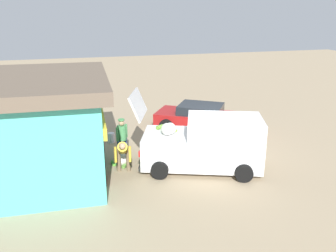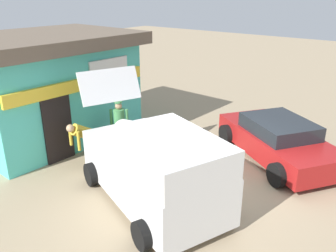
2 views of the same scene
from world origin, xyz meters
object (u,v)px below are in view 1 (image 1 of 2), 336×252
at_px(customer_bending, 123,152).
at_px(paint_bucket, 111,138).
at_px(storefront_bar, 45,126).
at_px(parked_sedan, 200,118).
at_px(unloaded_banana_pile, 122,160).
at_px(delivery_van, 206,143).
at_px(vendor_standing, 122,137).

xyz_separation_m(customer_bending, paint_bucket, (3.17, 0.06, -0.61)).
bearing_deg(storefront_bar, parked_sedan, -64.92).
xyz_separation_m(storefront_bar, unloaded_banana_pile, (0.10, -2.54, -1.59)).
bearing_deg(customer_bending, delivery_van, -95.78).
relative_size(customer_bending, paint_bucket, 3.09).
xyz_separation_m(vendor_standing, unloaded_banana_pile, (-0.53, 0.10, -0.72)).
height_order(delivery_van, unloaded_banana_pile, delivery_van).
xyz_separation_m(delivery_van, customer_bending, (0.30, 2.93, -0.13)).
bearing_deg(vendor_standing, paint_bucket, 6.68).
xyz_separation_m(parked_sedan, unloaded_banana_pile, (-3.04, 4.18, -0.40)).
bearing_deg(unloaded_banana_pile, paint_bucket, 2.83).
height_order(storefront_bar, vendor_standing, storefront_bar).
height_order(storefront_bar, customer_bending, storefront_bar).
xyz_separation_m(parked_sedan, paint_bucket, (-0.61, 4.30, -0.38)).
bearing_deg(unloaded_banana_pile, parked_sedan, -53.99).
distance_m(storefront_bar, parked_sedan, 7.51).
distance_m(delivery_van, customer_bending, 2.94).
xyz_separation_m(delivery_van, parked_sedan, (4.07, -1.31, -0.36)).
distance_m(vendor_standing, paint_bucket, 2.04).
height_order(delivery_van, parked_sedan, delivery_van).
xyz_separation_m(storefront_bar, parked_sedan, (3.14, -6.72, -1.19)).
height_order(delivery_van, vendor_standing, delivery_van).
bearing_deg(customer_bending, storefront_bar, 75.78).
bearing_deg(parked_sedan, vendor_standing, 121.56).
xyz_separation_m(delivery_van, vendor_standing, (1.56, 2.77, -0.03)).
relative_size(vendor_standing, paint_bucket, 3.83).
distance_m(delivery_van, unloaded_banana_pile, 3.14).
distance_m(vendor_standing, unloaded_banana_pile, 0.90).
relative_size(storefront_bar, vendor_standing, 3.62).
height_order(storefront_bar, unloaded_banana_pile, storefront_bar).
distance_m(delivery_van, paint_bucket, 4.63).
height_order(unloaded_banana_pile, paint_bucket, paint_bucket).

